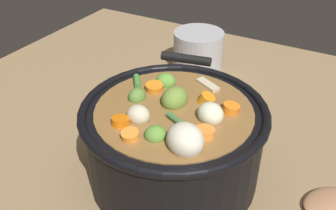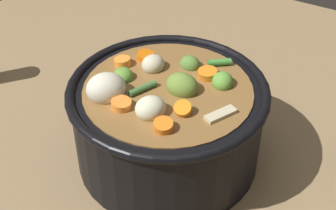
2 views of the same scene
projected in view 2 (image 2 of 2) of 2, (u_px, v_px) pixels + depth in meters
The scene contains 2 objects.
ground_plane at pixel (168, 156), 0.72m from camera, with size 1.10×1.10×0.00m, color #8C704C.
cooking_pot at pixel (168, 121), 0.68m from camera, with size 0.26×0.26×0.15m.
Camera 2 is at (0.44, 0.26, 0.51)m, focal length 53.89 mm.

